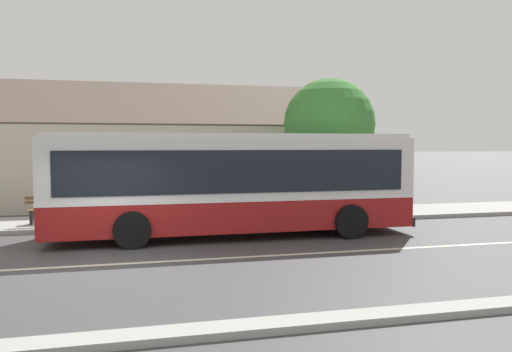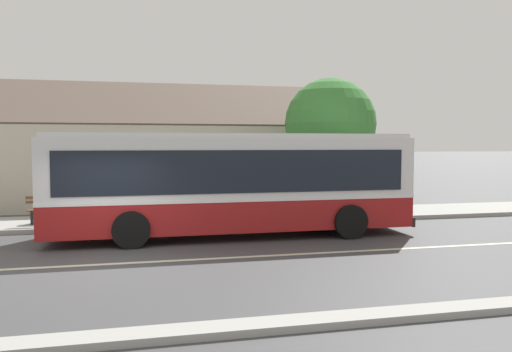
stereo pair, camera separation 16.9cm
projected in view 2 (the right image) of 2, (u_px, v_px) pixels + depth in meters
ground_plane at (108, 264)px, 11.47m from camera, size 300.00×300.00×0.00m
sidewalk_far at (119, 222)px, 17.29m from camera, size 60.00×3.00×0.15m
curb_near at (87, 341)px, 6.85m from camera, size 60.00×0.50×0.12m
lane_divider_stripe at (108, 264)px, 11.47m from camera, size 60.00×0.16×0.01m
community_building at (91, 161)px, 24.41m from camera, size 25.29×9.55×6.83m
transit_bus at (232, 181)px, 14.96m from camera, size 10.73×2.81×3.07m
bench_by_building at (53, 211)px, 16.36m from camera, size 1.53×0.51×0.94m
street_tree_primary at (332, 128)px, 19.79m from camera, size 3.59×3.59×5.36m
bus_stop_sign at (393, 174)px, 18.45m from camera, size 0.36×0.07×2.40m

